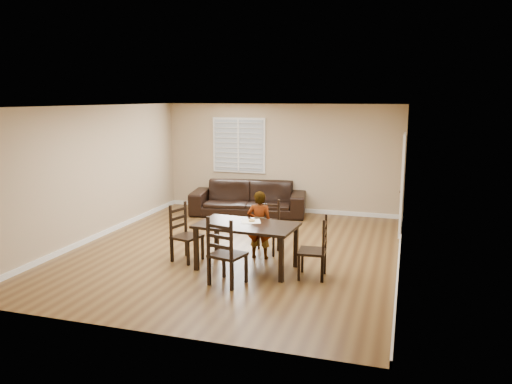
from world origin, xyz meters
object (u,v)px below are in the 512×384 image
chair_right (320,251)px  dining_table (247,229)px  child (260,225)px  chair_far (223,255)px  chair_left (182,234)px  sofa (248,198)px  donut (252,220)px  chair_near (268,228)px

chair_right → dining_table: bearing=-97.7°
dining_table → child: bearing=90.0°
chair_far → chair_right: (1.35, 0.80, -0.04)m
chair_left → sofa: chair_left is taller
chair_left → chair_right: chair_left is taller
dining_table → chair_right: chair_right is taller
chair_left → sofa: (0.07, 3.66, -0.06)m
chair_far → donut: chair_far is taller
chair_right → sofa: bearing=-151.5°
dining_table → chair_near: chair_near is taller
child → sofa: size_ratio=0.44×
child → sofa: 3.42m
chair_near → sofa: size_ratio=0.35×
chair_near → donut: (-0.04, -0.86, 0.35)m
chair_far → donut: size_ratio=9.56×
chair_right → chair_left: bearing=-98.6°
chair_near → chair_far: (-0.17, -1.93, 0.05)m
chair_near → chair_left: chair_left is taller
chair_left → donut: bearing=-72.2°
chair_far → chair_near: bearing=-80.3°
donut → chair_right: bearing=-12.4°
chair_left → donut: (1.29, 0.06, 0.34)m
chair_near → chair_far: bearing=-95.5°
chair_near → chair_left: bearing=-145.6°
chair_left → child: (1.30, 0.47, 0.15)m
donut → sofa: size_ratio=0.04×
chair_far → sofa: chair_far is taller
dining_table → chair_left: (-1.25, 0.13, -0.23)m
dining_table → chair_far: bearing=-91.5°
dining_table → donut: bearing=83.7°
dining_table → child: size_ratio=1.40×
chair_right → child: size_ratio=0.82×
chair_far → chair_right: chair_far is taller
dining_table → chair_near: 1.08m
chair_near → donut: bearing=-93.0°
sofa → chair_near: bearing=-74.5°
dining_table → sofa: (-1.19, 3.78, -0.28)m
child → dining_table: bearing=80.9°
chair_far → donut: 1.12m
chair_far → child: size_ratio=0.88×
chair_far → dining_table: bearing=-81.4°
chair_left → chair_right: bearing=-79.6°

